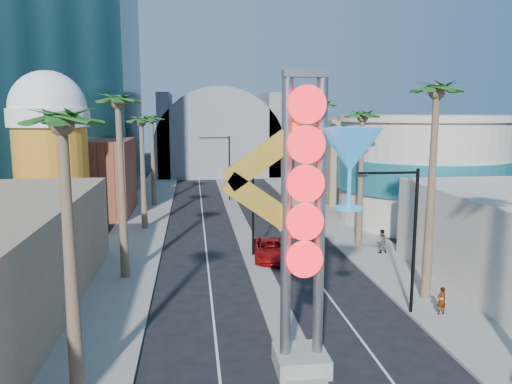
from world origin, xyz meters
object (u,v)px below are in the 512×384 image
(red_pickup, at_px, (270,249))
(pedestrian_a, at_px, (441,301))
(neon_sign, at_px, (323,202))
(pedestrian_b, at_px, (381,241))

(red_pickup, distance_m, pedestrian_a, 13.85)
(neon_sign, height_order, red_pickup, neon_sign)
(pedestrian_b, bearing_deg, pedestrian_a, 81.30)
(neon_sign, distance_m, pedestrian_a, 11.09)
(red_pickup, xyz_separation_m, pedestrian_a, (7.46, -11.67, 0.17))
(neon_sign, height_order, pedestrian_b, neon_sign)
(pedestrian_b, bearing_deg, neon_sign, 58.11)
(red_pickup, relative_size, pedestrian_b, 2.92)
(pedestrian_a, bearing_deg, pedestrian_b, -105.24)
(red_pickup, bearing_deg, pedestrian_a, -53.47)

